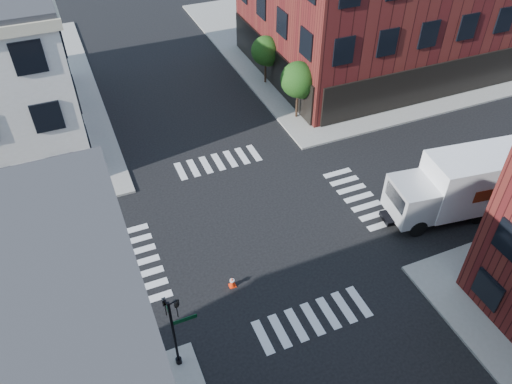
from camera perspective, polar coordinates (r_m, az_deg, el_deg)
The scene contains 7 objects.
ground at distance 29.77m, azimuth 0.19°, elevation -4.08°, with size 120.00×120.00×0.00m, color black.
sidewalk_ne at distance 54.13m, azimuth 12.61°, elevation 17.05°, with size 30.00×30.00×0.15m, color gray.
tree_near at distance 37.86m, azimuth 4.95°, elevation 12.49°, with size 2.69×2.69×4.49m.
tree_far at distance 42.81m, azimuth 1.20°, elevation 15.68°, with size 2.43×2.43×4.07m.
signal_pole at distance 22.21m, azimuth -9.39°, elevation -14.78°, with size 1.29×1.24×4.60m.
box_truck at distance 31.94m, azimuth 22.86°, elevation 0.84°, with size 9.28×3.87×4.10m.
traffic_cone at distance 26.62m, azimuth -2.74°, elevation -10.23°, with size 0.37×0.37×0.67m.
Camera 1 is at (-8.30, -19.43, 20.97)m, focal length 35.00 mm.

